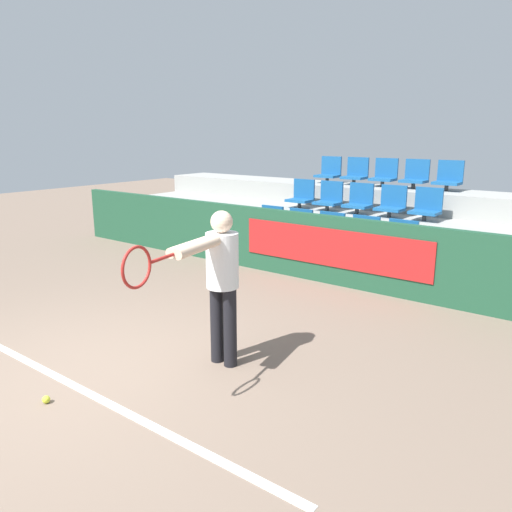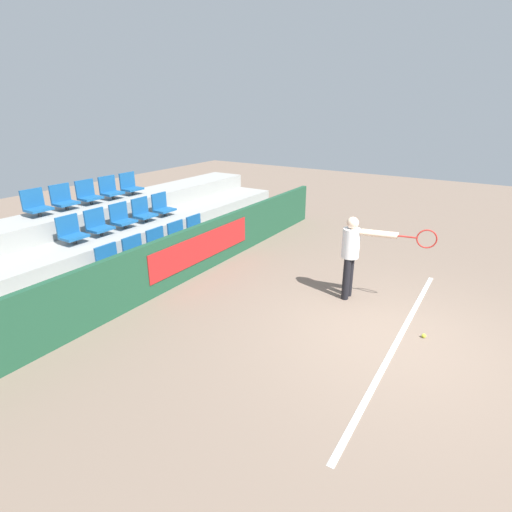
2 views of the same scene
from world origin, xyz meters
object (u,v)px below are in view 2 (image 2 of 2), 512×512
object	(u,v)px
stadium_chair_0	(110,262)
stadium_chair_7	(122,218)
stadium_chair_10	(36,205)
stadium_chair_4	(197,229)
stadium_chair_6	(98,224)
stadium_chair_11	(63,199)
stadium_chair_1	(136,252)
stadium_chair_8	(143,212)
stadium_chair_14	(130,185)
stadium_chair_13	(110,189)
stadium_chair_9	(162,206)
stadium_chair_2	(159,243)
stadium_chair_12	(88,194)
tennis_player	(355,250)
stadium_chair_5	(71,232)
tennis_ball	(424,336)
stadium_chair_3	(179,236)

from	to	relation	value
stadium_chair_0	stadium_chair_7	xyz separation A→B (m)	(1.22, 1.06, 0.40)
stadium_chair_10	stadium_chair_4	bearing A→B (deg)	-40.87
stadium_chair_6	stadium_chair_11	world-z (taller)	stadium_chair_11
stadium_chair_1	stadium_chair_10	world-z (taller)	stadium_chair_10
stadium_chair_11	stadium_chair_8	bearing A→B (deg)	-40.87
stadium_chair_1	stadium_chair_14	world-z (taller)	stadium_chair_14
stadium_chair_13	stadium_chair_9	bearing A→B (deg)	-59.98
stadium_chair_2	stadium_chair_12	bearing A→B (deg)	90.00
stadium_chair_11	tennis_player	bearing A→B (deg)	-75.22
stadium_chair_0	stadium_chair_6	distance (m)	1.29
stadium_chair_4	stadium_chair_5	world-z (taller)	stadium_chair_5
stadium_chair_0	stadium_chair_12	xyz separation A→B (m)	(1.22, 2.12, 0.80)
stadium_chair_13	stadium_chair_1	bearing A→B (deg)	-120.02
stadium_chair_2	stadium_chair_4	size ratio (longest dim) A/B	1.00
stadium_chair_6	tennis_player	xyz separation A→B (m)	(1.57, -4.91, -0.09)
stadium_chair_6	stadium_chair_7	size ratio (longest dim) A/B	1.00
stadium_chair_10	stadium_chair_11	world-z (taller)	same
stadium_chair_5	stadium_chair_12	world-z (taller)	stadium_chair_12
stadium_chair_0	stadium_chair_6	world-z (taller)	stadium_chair_6
stadium_chair_5	stadium_chair_12	bearing A→B (deg)	40.87
stadium_chair_12	stadium_chair_13	bearing A→B (deg)	0.00
stadium_chair_1	stadium_chair_10	distance (m)	2.35
stadium_chair_0	stadium_chair_4	xyz separation A→B (m)	(2.45, 0.00, 0.00)
tennis_ball	stadium_chair_0	bearing A→B (deg)	105.68
stadium_chair_1	stadium_chair_13	world-z (taller)	stadium_chair_13
stadium_chair_5	stadium_chair_13	distance (m)	2.16
stadium_chair_5	stadium_chair_14	size ratio (longest dim) A/B	1.00
stadium_chair_0	stadium_chair_2	distance (m)	1.22
stadium_chair_9	stadium_chair_6	bearing A→B (deg)	180.00
stadium_chair_6	stadium_chair_9	world-z (taller)	same
stadium_chair_2	stadium_chair_14	bearing A→B (deg)	59.98
stadium_chair_11	tennis_player	size ratio (longest dim) A/B	0.36
stadium_chair_8	tennis_ball	bearing A→B (deg)	-93.26
stadium_chair_2	stadium_chair_3	distance (m)	0.61
stadium_chair_2	stadium_chair_12	xyz separation A→B (m)	(0.00, 2.12, 0.80)
stadium_chair_14	stadium_chair_5	bearing A→B (deg)	-156.60
stadium_chair_2	stadium_chair_13	size ratio (longest dim) A/B	1.00
stadium_chair_5	stadium_chair_9	world-z (taller)	same
stadium_chair_1	stadium_chair_2	distance (m)	0.61
stadium_chair_14	stadium_chair_7	bearing A→B (deg)	-139.13
stadium_chair_12	stadium_chair_14	xyz separation A→B (m)	(1.22, 0.00, 0.00)
stadium_chair_6	stadium_chair_11	xyz separation A→B (m)	(0.00, 1.06, 0.40)
stadium_chair_0	tennis_ball	xyz separation A→B (m)	(1.48, -5.26, -0.60)
stadium_chair_5	stadium_chair_7	world-z (taller)	same
stadium_chair_11	stadium_chair_12	xyz separation A→B (m)	(0.61, 0.00, 0.00)
stadium_chair_6	stadium_chair_13	world-z (taller)	stadium_chair_13
stadium_chair_4	stadium_chair_3	bearing A→B (deg)	180.00
stadium_chair_2	stadium_chair_5	bearing A→B (deg)	139.13
stadium_chair_0	stadium_chair_10	size ratio (longest dim) A/B	1.00
stadium_chair_4	stadium_chair_11	xyz separation A→B (m)	(-1.84, 2.12, 0.80)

